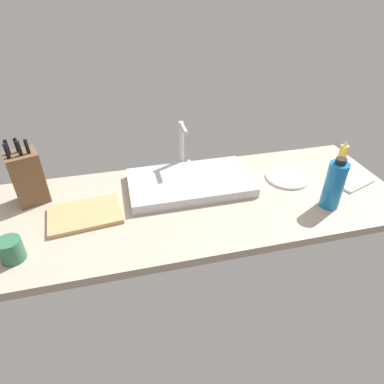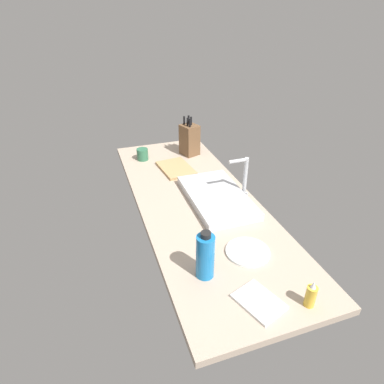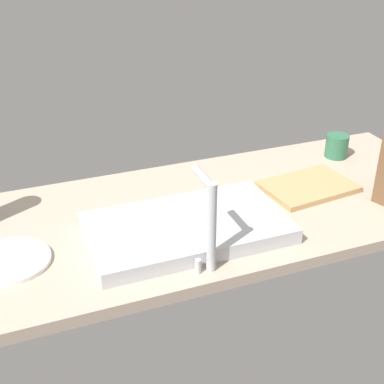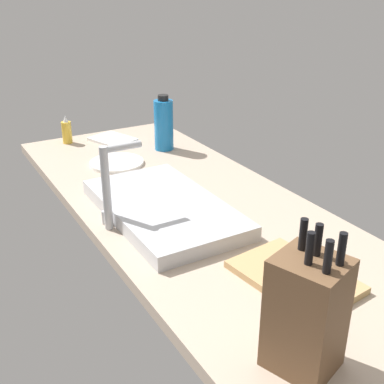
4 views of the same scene
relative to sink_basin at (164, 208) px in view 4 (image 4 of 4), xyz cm
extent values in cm
cube|color=tan|center=(-3.02, -11.14, -3.96)|extent=(186.01, 67.14, 3.50)
cube|color=#B7BABF|center=(0.00, 0.00, 0.00)|extent=(55.23, 31.34, 4.42)
cylinder|color=#B7BABF|center=(0.09, 17.43, 10.12)|extent=(2.40, 2.40, 24.67)
cylinder|color=#B7BABF|center=(0.09, 11.98, 21.46)|extent=(2.00, 10.91, 2.00)
cylinder|color=#B7BABF|center=(3.59, 17.43, -0.21)|extent=(1.60, 1.60, 4.00)
cube|color=brown|center=(-68.01, 6.04, 9.13)|extent=(15.02, 14.37, 22.68)
cylinder|color=black|center=(-71.26, 3.07, 23.45)|extent=(1.78, 1.78, 5.96)
cylinder|color=black|center=(-71.91, 6.68, 23.45)|extent=(1.78, 1.78, 5.96)
cylinder|color=black|center=(-67.03, 4.28, 23.45)|extent=(1.78, 1.78, 5.96)
cylinder|color=black|center=(-68.47, 7.43, 23.45)|extent=(1.78, 1.78, 5.96)
cylinder|color=black|center=(-64.30, 5.15, 23.45)|extent=(1.78, 1.78, 5.96)
cube|color=tan|center=(-46.34, -10.75, -1.31)|extent=(30.56, 22.70, 1.80)
cylinder|color=gold|center=(81.80, 4.39, 2.41)|extent=(4.12, 4.12, 9.25)
cone|color=silver|center=(81.80, 4.39, 8.44)|extent=(2.26, 2.26, 2.80)
cylinder|color=#1970B7|center=(53.90, -27.85, 7.96)|extent=(7.81, 7.81, 20.35)
cylinder|color=black|center=(53.90, -27.85, 19.24)|extent=(4.29, 4.29, 2.20)
cylinder|color=white|center=(47.18, -3.99, -1.61)|extent=(20.54, 20.54, 1.20)
cube|color=white|center=(74.73, -13.28, -1.61)|extent=(21.69, 18.90, 1.20)
camera|label=1|loc=(-28.75, -122.61, 81.42)|focal=30.67mm
camera|label=2|loc=(149.14, -66.11, 99.59)|focal=30.63mm
camera|label=3|loc=(43.76, 117.18, 79.15)|focal=49.57mm
camera|label=4|loc=(-118.99, 59.10, 64.83)|focal=45.93mm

